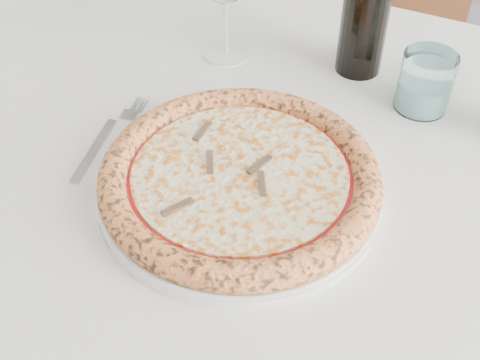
# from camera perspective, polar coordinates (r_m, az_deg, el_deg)

# --- Properties ---
(dining_table) EXTENTS (1.57, 0.95, 0.76)m
(dining_table) POSITION_cam_1_polar(r_m,az_deg,el_deg) (0.86, 2.82, -0.81)
(dining_table) COLOR #563115
(dining_table) RESTS_ON floor
(chair_far) EXTENTS (0.48, 0.48, 0.93)m
(chair_far) POSITION_cam_1_polar(r_m,az_deg,el_deg) (1.61, 12.24, 14.99)
(chair_far) COLOR #563115
(chair_far) RESTS_ON floor
(plate) EXTENTS (0.35, 0.35, 0.02)m
(plate) POSITION_cam_1_polar(r_m,az_deg,el_deg) (0.73, 0.00, -0.64)
(plate) COLOR white
(plate) RESTS_ON dining_table
(pizza) EXTENTS (0.34, 0.34, 0.04)m
(pizza) POSITION_cam_1_polar(r_m,az_deg,el_deg) (0.72, -0.00, 0.37)
(pizza) COLOR #D9B360
(pizza) RESTS_ON plate
(fork) EXTENTS (0.04, 0.18, 0.00)m
(fork) POSITION_cam_1_polar(r_m,az_deg,el_deg) (0.84, -12.56, 3.91)
(fork) COLOR #A2A4A7
(fork) RESTS_ON dining_table
(tumbler) EXTENTS (0.08, 0.08, 0.08)m
(tumbler) POSITION_cam_1_polar(r_m,az_deg,el_deg) (0.89, 17.10, 8.57)
(tumbler) COLOR white
(tumbler) RESTS_ON dining_table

